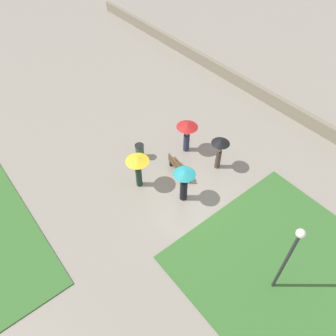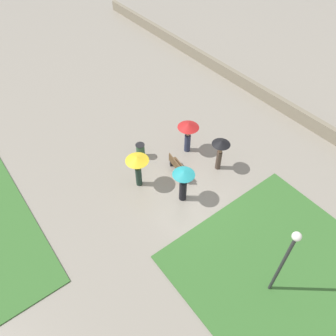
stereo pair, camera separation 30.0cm
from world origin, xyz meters
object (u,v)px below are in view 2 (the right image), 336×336
at_px(park_bench, 178,168).
at_px(lamp_post, 286,256).
at_px(crowd_person_black, 220,148).
at_px(trash_bin, 141,151).
at_px(crowd_person_yellow, 137,164).
at_px(crowd_person_red, 188,130).
at_px(crowd_person_teal, 183,180).

bearing_deg(park_bench, lamp_post, -179.39).
bearing_deg(crowd_person_black, trash_bin, -120.51).
distance_m(lamp_post, crowd_person_black, 6.90).
bearing_deg(crowd_person_yellow, crowd_person_red, -129.56).
distance_m(crowd_person_red, crowd_person_black, 2.11).
xyz_separation_m(crowd_person_teal, crowd_person_yellow, (2.06, 1.18, 0.12)).
bearing_deg(crowd_person_black, crowd_person_red, -150.19).
height_order(lamp_post, crowd_person_teal, lamp_post).
relative_size(lamp_post, crowd_person_teal, 2.06).
relative_size(park_bench, crowd_person_red, 0.85).
bearing_deg(lamp_post, crowd_person_red, -16.92).
relative_size(trash_bin, crowd_person_black, 0.46).
bearing_deg(lamp_post, crowd_person_yellow, 7.92).
distance_m(park_bench, trash_bin, 2.42).
height_order(trash_bin, crowd_person_red, crowd_person_red).
bearing_deg(crowd_person_red, park_bench, -178.32).
xyz_separation_m(crowd_person_red, crowd_person_black, (-2.06, -0.43, -0.03)).
relative_size(crowd_person_black, crowd_person_yellow, 1.00).
distance_m(trash_bin, crowd_person_red, 2.82).
distance_m(park_bench, crowd_person_red, 2.14).
bearing_deg(crowd_person_red, crowd_person_teal, -167.94).
bearing_deg(crowd_person_yellow, crowd_person_black, -158.84).
bearing_deg(crowd_person_red, lamp_post, -141.80).
relative_size(lamp_post, crowd_person_red, 2.11).
height_order(crowd_person_teal, crowd_person_red, crowd_person_teal).
height_order(lamp_post, crowd_person_red, lamp_post).
height_order(crowd_person_teal, crowd_person_black, crowd_person_teal).
bearing_deg(lamp_post, trash_bin, -0.66).
distance_m(lamp_post, crowd_person_yellow, 7.87).
relative_size(lamp_post, crowd_person_black, 2.08).
xyz_separation_m(park_bench, crowd_person_red, (1.13, -1.52, 0.99)).
bearing_deg(trash_bin, crowd_person_yellow, 143.83).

